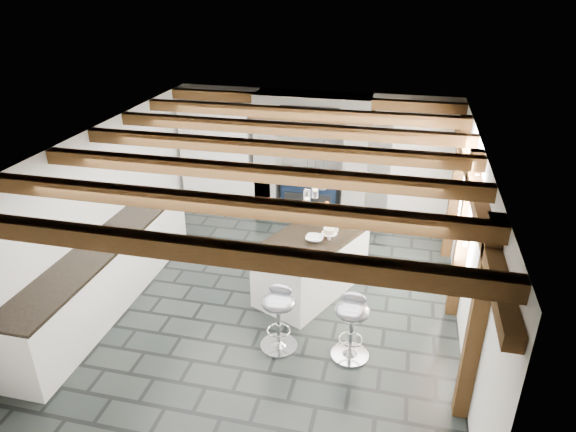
% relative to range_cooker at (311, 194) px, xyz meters
% --- Properties ---
extents(ground, '(6.00, 6.00, 0.00)m').
position_rel_range_cooker_xyz_m(ground, '(0.00, -2.68, -0.47)').
color(ground, black).
rests_on(ground, ground).
extents(room_shell, '(6.00, 6.03, 6.00)m').
position_rel_range_cooker_xyz_m(room_shell, '(-0.61, -1.26, 0.60)').
color(room_shell, silver).
rests_on(room_shell, ground).
extents(range_cooker, '(1.00, 0.63, 0.99)m').
position_rel_range_cooker_xyz_m(range_cooker, '(0.00, 0.00, 0.00)').
color(range_cooker, black).
rests_on(range_cooker, ground).
extents(kitchen_island, '(1.58, 2.00, 1.17)m').
position_rel_range_cooker_xyz_m(kitchen_island, '(0.48, -2.37, -0.02)').
color(kitchen_island, white).
rests_on(kitchen_island, ground).
extents(bar_stool_near, '(0.46, 0.46, 0.85)m').
position_rel_range_cooker_xyz_m(bar_stool_near, '(1.19, -3.66, 0.06)').
color(bar_stool_near, silver).
rests_on(bar_stool_near, ground).
extents(bar_stool_far, '(0.46, 0.46, 0.85)m').
position_rel_range_cooker_xyz_m(bar_stool_far, '(0.32, -3.69, 0.06)').
color(bar_stool_far, silver).
rests_on(bar_stool_far, ground).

